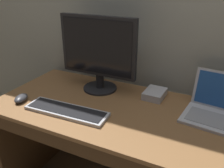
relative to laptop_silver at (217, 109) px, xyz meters
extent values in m
cube|color=olive|center=(-0.42, -0.14, -0.06)|extent=(1.58, 0.67, 0.02)
cube|color=#4E351E|center=(-1.19, -0.14, -0.42)|extent=(0.04, 0.62, 0.70)
cube|color=#4E351E|center=(-0.42, -0.46, -0.11)|extent=(1.51, 0.02, 0.08)
cube|color=silver|center=(-0.01, -0.05, -0.04)|extent=(0.33, 0.26, 0.01)
cube|color=#959599|center=(-0.01, -0.06, -0.03)|extent=(0.27, 0.18, 0.00)
cube|color=silver|center=(0.01, 0.09, 0.07)|extent=(0.31, 0.09, 0.20)
cube|color=#28569E|center=(0.01, 0.08, 0.07)|extent=(0.27, 0.08, 0.17)
cylinder|color=black|center=(-0.71, 0.04, -0.04)|extent=(0.22, 0.22, 0.01)
cylinder|color=black|center=(-0.71, 0.04, 0.01)|extent=(0.05, 0.05, 0.09)
cube|color=black|center=(-0.71, 0.02, 0.24)|extent=(0.49, 0.03, 0.36)
cube|color=black|center=(-0.71, 0.00, 0.24)|extent=(0.45, 0.00, 0.32)
cube|color=#BCBCC1|center=(-0.73, -0.30, -0.04)|extent=(0.47, 0.15, 0.02)
cube|color=black|center=(-0.73, -0.30, -0.03)|extent=(0.44, 0.13, 0.00)
ellipsoid|color=#38383D|center=(-1.04, -0.31, -0.03)|extent=(0.09, 0.12, 0.04)
cube|color=silver|center=(-0.35, 0.08, -0.03)|extent=(0.12, 0.16, 0.04)
camera|label=1|loc=(-0.02, -1.20, 0.63)|focal=38.37mm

